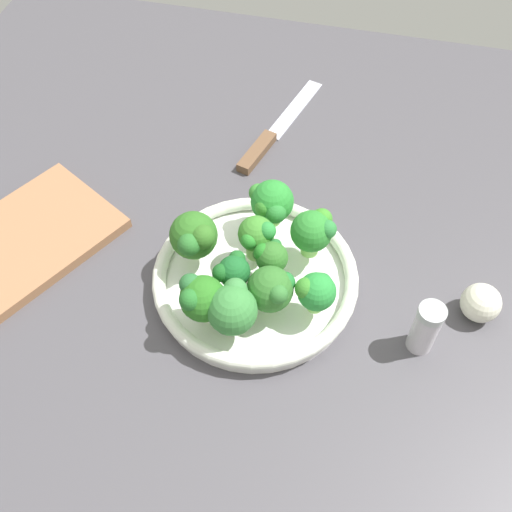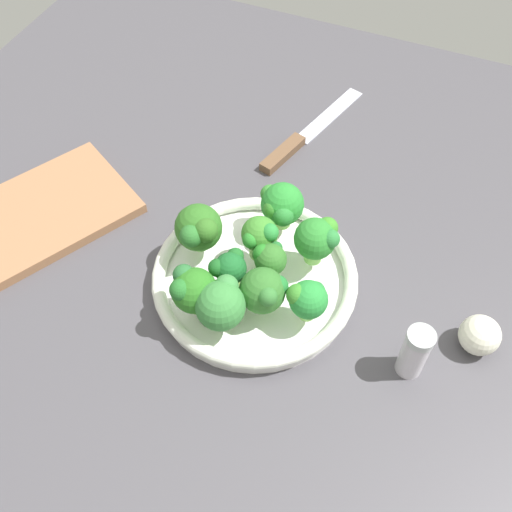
# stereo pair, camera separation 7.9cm
# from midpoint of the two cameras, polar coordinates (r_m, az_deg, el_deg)

# --- Properties ---
(ground_plane) EXTENTS (1.30, 1.30, 0.03)m
(ground_plane) POSITION_cam_midpoint_polar(r_m,az_deg,el_deg) (0.85, -4.01, -3.20)
(ground_plane) COLOR #4A474E
(bowl) EXTENTS (0.28, 0.28, 0.03)m
(bowl) POSITION_cam_midpoint_polar(r_m,az_deg,el_deg) (0.82, -2.73, -2.12)
(bowl) COLOR white
(bowl) RESTS_ON ground_plane
(broccoli_floret_0) EXTENTS (0.06, 0.06, 0.07)m
(broccoli_floret_0) POSITION_cam_midpoint_polar(r_m,az_deg,el_deg) (0.74, -8.17, -4.15)
(broccoli_floret_0) COLOR #90C46A
(broccoli_floret_0) RESTS_ON bowl
(broccoli_floret_1) EXTENTS (0.05, 0.05, 0.06)m
(broccoli_floret_1) POSITION_cam_midpoint_polar(r_m,az_deg,el_deg) (0.75, 2.68, -3.53)
(broccoli_floret_1) COLOR #90D662
(broccoli_floret_1) RESTS_ON bowl
(broccoli_floret_2) EXTENTS (0.06, 0.06, 0.07)m
(broccoli_floret_2) POSITION_cam_midpoint_polar(r_m,az_deg,el_deg) (0.80, 2.65, 2.21)
(broccoli_floret_2) COLOR #86CC5D
(broccoli_floret_2) RESTS_ON bowl
(broccoli_floret_3) EXTENTS (0.05, 0.04, 0.06)m
(broccoli_floret_3) POSITION_cam_midpoint_polar(r_m,az_deg,el_deg) (0.77, -5.22, -1.69)
(broccoli_floret_3) COLOR #A2CA61
(broccoli_floret_3) RESTS_ON bowl
(broccoli_floret_4) EXTENTS (0.05, 0.05, 0.06)m
(broccoli_floret_4) POSITION_cam_midpoint_polar(r_m,az_deg,el_deg) (0.78, -1.52, -0.34)
(broccoli_floret_4) COLOR #9AD86D
(broccoli_floret_4) RESTS_ON bowl
(broccoli_floret_5) EXTENTS (0.07, 0.06, 0.07)m
(broccoli_floret_5) POSITION_cam_midpoint_polar(r_m,az_deg,el_deg) (0.73, -5.42, -5.08)
(broccoli_floret_5) COLOR #77BA4D
(broccoli_floret_5) RESTS_ON bowl
(broccoli_floret_6) EXTENTS (0.06, 0.06, 0.07)m
(broccoli_floret_6) POSITION_cam_midpoint_polar(r_m,az_deg,el_deg) (0.75, -1.50, -3.36)
(broccoli_floret_6) COLOR #90D66F
(broccoli_floret_6) RESTS_ON bowl
(broccoli_floret_7) EXTENTS (0.07, 0.07, 0.07)m
(broccoli_floret_7) POSITION_cam_midpoint_polar(r_m,az_deg,el_deg) (0.80, -8.65, 1.67)
(broccoli_floret_7) COLOR #79BE58
(broccoli_floret_7) RESTS_ON bowl
(broccoli_floret_8) EXTENTS (0.07, 0.06, 0.07)m
(broccoli_floret_8) POSITION_cam_midpoint_polar(r_m,az_deg,el_deg) (0.83, -1.26, 4.86)
(broccoli_floret_8) COLOR #93D464
(broccoli_floret_8) RESTS_ON bowl
(broccoli_floret_9) EXTENTS (0.05, 0.05, 0.07)m
(broccoli_floret_9) POSITION_cam_midpoint_polar(r_m,az_deg,el_deg) (0.79, -2.78, 1.73)
(broccoli_floret_9) COLOR #83B95F
(broccoli_floret_9) RESTS_ON bowl
(knife) EXTENTS (0.26, 0.10, 0.01)m
(knife) POSITION_cam_midpoint_polar(r_m,az_deg,el_deg) (1.03, -0.82, 11.17)
(knife) COLOR silver
(knife) RESTS_ON ground_plane
(cutting_board) EXTENTS (0.32, 0.29, 0.02)m
(cutting_board) POSITION_cam_midpoint_polar(r_m,az_deg,el_deg) (0.95, -23.72, 0.79)
(cutting_board) COLOR #A16D4A
(cutting_board) RESTS_ON ground_plane
(garlic_bulb) EXTENTS (0.05, 0.05, 0.05)m
(garlic_bulb) POSITION_cam_midpoint_polar(r_m,az_deg,el_deg) (0.83, 17.96, -4.42)
(garlic_bulb) COLOR silver
(garlic_bulb) RESTS_ON ground_plane
(pepper_shaker) EXTENTS (0.03, 0.03, 0.08)m
(pepper_shaker) POSITION_cam_midpoint_polar(r_m,az_deg,el_deg) (0.77, 12.92, -6.85)
(pepper_shaker) COLOR silver
(pepper_shaker) RESTS_ON ground_plane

